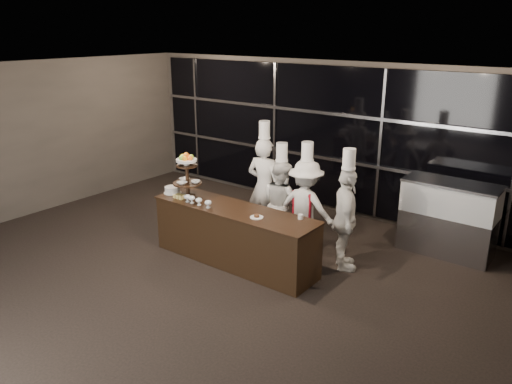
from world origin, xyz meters
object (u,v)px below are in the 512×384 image
Objects in this scene: buffet_counter at (234,235)px; chef_c at (306,207)px; layer_cake at (173,190)px; chef_d at (345,219)px; chef_b at (281,203)px; chef_a at (264,186)px; display_stand at (187,172)px; display_case at (449,214)px.

buffet_counter is 1.50× the size of chef_c.
chef_d is (2.79, 0.93, -0.15)m from layer_cake.
chef_d reaches higher than chef_b.
chef_c is at bearing 55.41° from buffet_counter.
buffet_counter is 1.35m from chef_a.
display_stand is 0.39× the size of chef_c.
buffet_counter is 1.57× the size of chef_b.
chef_a is at bearing 104.87° from buffet_counter.
display_stand is 0.50× the size of display_case.
chef_c is at bearing 171.38° from chef_d.
chef_a is at bearing 61.16° from display_stand.
display_stand is at bearing -160.51° from chef_d.
display_stand is 4.34m from display_case.
chef_d reaches higher than buffet_counter.
chef_b is at bearing 174.08° from chef_d.
chef_a is at bearing 169.01° from chef_d.
layer_cake is at bearing -144.90° from chef_b.
display_case is at bearing 32.26° from layer_cake.
chef_a is 1.08× the size of chef_d.
layer_cake is 0.16× the size of chef_c.
layer_cake reaches higher than buffet_counter.
display_stand is 0.41× the size of chef_b.
chef_c is (2.00, 1.05, -0.17)m from layer_cake.
chef_c is at bearing -12.81° from chef_a.
layer_cake is (-1.32, -0.05, 0.51)m from buffet_counter.
chef_a reaches higher than layer_cake.
display_stand is 0.36× the size of chef_a.
display_stand reaches higher than layer_cake.
chef_c is at bearing 27.58° from layer_cake.
chef_b is at bearing -149.64° from display_case.
chef_b is (0.19, 1.01, 0.30)m from buffet_counter.
chef_d is (1.47, 0.88, 0.36)m from buffet_counter.
chef_b is at bearing 40.25° from display_stand.
layer_cake is 0.20× the size of display_case.
chef_b is 0.95× the size of chef_c.
chef_c reaches higher than buffet_counter.
chef_b is (1.51, 1.06, -0.20)m from layer_cake.
chef_b reaches higher than buffet_counter.
buffet_counter is 1.48× the size of chef_d.
display_case is 2.35m from chef_c.
chef_d is at bearing 30.71° from buffet_counter.
display_case is at bearing 33.94° from display_stand.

